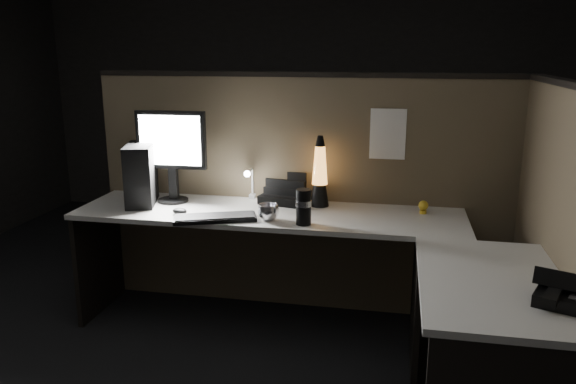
% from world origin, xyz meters
% --- Properties ---
extents(floor, '(6.00, 6.00, 0.00)m').
position_xyz_m(floor, '(0.00, 0.00, 0.00)').
color(floor, black).
rests_on(floor, ground).
extents(room_shell, '(6.00, 6.00, 6.00)m').
position_xyz_m(room_shell, '(0.00, 0.00, 1.62)').
color(room_shell, silver).
rests_on(room_shell, ground).
extents(partition_back, '(2.66, 0.06, 1.50)m').
position_xyz_m(partition_back, '(0.00, 0.93, 0.75)').
color(partition_back, brown).
rests_on(partition_back, ground).
extents(partition_right, '(0.06, 1.66, 1.50)m').
position_xyz_m(partition_right, '(1.33, 0.10, 0.75)').
color(partition_right, brown).
rests_on(partition_right, ground).
extents(desk, '(2.60, 1.60, 0.73)m').
position_xyz_m(desk, '(0.18, 0.25, 0.58)').
color(desk, beige).
rests_on(desk, ground).
extents(pc_tower, '(0.26, 0.38, 0.37)m').
position_xyz_m(pc_tower, '(-0.96, 0.63, 0.92)').
color(pc_tower, black).
rests_on(pc_tower, desk).
extents(monitor, '(0.44, 0.19, 0.57)m').
position_xyz_m(monitor, '(-0.79, 0.72, 1.07)').
color(monitor, black).
rests_on(monitor, desk).
extents(keyboard, '(0.49, 0.31, 0.02)m').
position_xyz_m(keyboard, '(-0.41, 0.37, 0.74)').
color(keyboard, black).
rests_on(keyboard, desk).
extents(mouse, '(0.11, 0.10, 0.04)m').
position_xyz_m(mouse, '(-0.64, 0.45, 0.75)').
color(mouse, black).
rests_on(mouse, desk).
extents(clip_lamp, '(0.04, 0.16, 0.21)m').
position_xyz_m(clip_lamp, '(-0.32, 0.82, 0.85)').
color(clip_lamp, silver).
rests_on(clip_lamp, desk).
extents(organizer, '(0.31, 0.28, 0.20)m').
position_xyz_m(organizer, '(-0.10, 0.84, 0.78)').
color(organizer, black).
rests_on(organizer, desk).
extents(lava_lamp, '(0.12, 0.12, 0.43)m').
position_xyz_m(lava_lamp, '(0.13, 0.79, 0.91)').
color(lava_lamp, black).
rests_on(lava_lamp, desk).
extents(travel_mug, '(0.09, 0.09, 0.20)m').
position_xyz_m(travel_mug, '(0.10, 0.40, 0.83)').
color(travel_mug, black).
rests_on(travel_mug, desk).
extents(steel_mug, '(0.13, 0.13, 0.09)m').
position_xyz_m(steel_mug, '(-0.11, 0.43, 0.78)').
color(steel_mug, silver).
rests_on(steel_mug, desk).
extents(figurine, '(0.06, 0.06, 0.06)m').
position_xyz_m(figurine, '(0.75, 0.74, 0.78)').
color(figurine, gold).
rests_on(figurine, desk).
extents(pinned_paper, '(0.21, 0.00, 0.31)m').
position_xyz_m(pinned_paper, '(0.52, 0.90, 1.17)').
color(pinned_paper, white).
rests_on(pinned_paper, partition_back).
extents(desk_phone, '(0.28, 0.27, 0.13)m').
position_xyz_m(desk_phone, '(1.24, -0.39, 0.78)').
color(desk_phone, black).
rests_on(desk_phone, desk).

